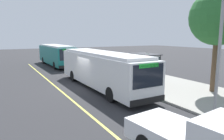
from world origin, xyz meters
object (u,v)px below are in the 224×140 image
at_px(waiting_bench, 144,75).
at_px(pedestrian_commuter, 128,71).
at_px(route_sign_post, 147,65).
at_px(transit_bus_second, 56,54).
at_px(transit_bus_main, 101,68).

relative_size(waiting_bench, pedestrian_commuter, 0.95).
xyz_separation_m(waiting_bench, pedestrian_commuter, (-0.26, -1.61, 0.48)).
height_order(route_sign_post, pedestrian_commuter, route_sign_post).
relative_size(transit_bus_second, waiting_bench, 6.89).
relative_size(waiting_bench, route_sign_post, 0.57).
bearing_deg(waiting_bench, transit_bus_second, -163.76).
xyz_separation_m(waiting_bench, route_sign_post, (2.36, -1.62, 1.32)).
distance_m(transit_bus_second, waiting_bench, 15.46).
distance_m(transit_bus_main, route_sign_post, 3.66).
relative_size(transit_bus_second, pedestrian_commuter, 6.52).
height_order(transit_bus_main, waiting_bench, transit_bus_main).
relative_size(transit_bus_main, transit_bus_second, 1.09).
bearing_deg(transit_bus_main, transit_bus_second, 179.36).
distance_m(transit_bus_main, waiting_bench, 4.59).
distance_m(transit_bus_second, pedestrian_commuter, 14.81).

